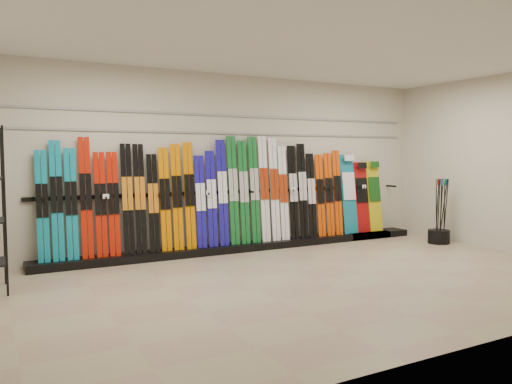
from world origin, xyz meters
TOP-DOWN VIEW (x-y plane):
  - floor at (0.00, 0.00)m, footprint 8.00×8.00m
  - back_wall at (0.00, 2.50)m, footprint 8.00×0.00m
  - ceiling at (0.00, 0.00)m, footprint 8.00×8.00m
  - ski_rack_base at (0.22, 2.28)m, footprint 8.00×0.40m
  - skis at (-0.44, 2.32)m, footprint 5.37×0.21m
  - snowboards at (2.75, 2.35)m, footprint 0.96×0.24m
  - pole_bin at (3.60, 1.15)m, footprint 0.39×0.39m
  - ski_poles at (3.59, 1.11)m, footprint 0.31×0.25m
  - slatwall_rail_0 at (0.00, 2.48)m, footprint 7.60×0.02m
  - slatwall_rail_1 at (0.00, 2.48)m, footprint 7.60×0.02m

SIDE VIEW (x-z plane):
  - floor at x=0.00m, z-range 0.00..0.00m
  - ski_rack_base at x=0.22m, z-range 0.00..0.12m
  - pole_bin at x=3.60m, z-range 0.00..0.25m
  - ski_poles at x=3.59m, z-range 0.02..1.20m
  - snowboards at x=2.75m, z-range 0.07..1.60m
  - skis at x=-0.44m, z-range 0.04..1.87m
  - back_wall at x=0.00m, z-range -2.50..5.50m
  - slatwall_rail_0 at x=0.00m, z-range 1.98..2.02m
  - slatwall_rail_1 at x=0.00m, z-range 2.28..2.31m
  - ceiling at x=0.00m, z-range 3.00..3.00m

